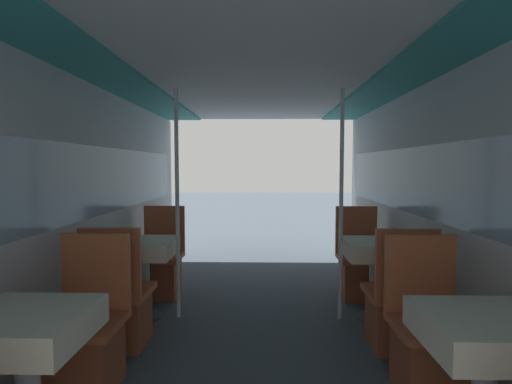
# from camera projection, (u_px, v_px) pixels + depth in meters

# --- Properties ---
(wall_left) EXTENTS (0.05, 6.52, 2.13)m
(wall_left) POSITION_uv_depth(u_px,v_px,m) (70.00, 209.00, 3.09)
(wall_left) COLOR silver
(wall_left) RESTS_ON ground_plane
(wall_right) EXTENTS (0.05, 6.52, 2.13)m
(wall_right) POSITION_uv_depth(u_px,v_px,m) (449.00, 210.00, 3.03)
(wall_right) COLOR silver
(wall_right) RESTS_ON ground_plane
(ceiling_panel) EXTENTS (2.91, 6.52, 0.07)m
(ceiling_panel) POSITION_uv_depth(u_px,v_px,m) (258.00, 66.00, 2.99)
(ceiling_panel) COLOR silver
(ceiling_panel) RESTS_ON wall_left
(dining_table_left_0) EXTENTS (0.58, 0.58, 0.74)m
(dining_table_left_0) POSITION_uv_depth(u_px,v_px,m) (26.00, 338.00, 1.90)
(dining_table_left_0) COLOR #4C4C51
(dining_table_left_0) RESTS_ON ground_plane
(chair_left_far_0) EXTENTS (0.46, 0.46, 0.98)m
(chair_left_far_0) POSITION_uv_depth(u_px,v_px,m) (86.00, 344.00, 2.54)
(chair_left_far_0) COLOR brown
(chair_left_far_0) RESTS_ON ground_plane
(dining_table_left_1) EXTENTS (0.58, 0.58, 0.74)m
(dining_table_left_1) POSITION_uv_depth(u_px,v_px,m) (143.00, 253.00, 3.75)
(dining_table_left_1) COLOR #4C4C51
(dining_table_left_1) RESTS_ON ground_plane
(chair_left_near_1) EXTENTS (0.46, 0.46, 0.98)m
(chair_left_near_1) POSITION_uv_depth(u_px,v_px,m) (120.00, 310.00, 3.15)
(chair_left_near_1) COLOR brown
(chair_left_near_1) RESTS_ON ground_plane
(chair_left_far_1) EXTENTS (0.46, 0.46, 0.98)m
(chair_left_far_1) POSITION_uv_depth(u_px,v_px,m) (161.00, 269.00, 4.39)
(chair_left_far_1) COLOR brown
(chair_left_far_1) RESTS_ON ground_plane
(support_pole_left_1) EXTENTS (0.04, 0.04, 2.13)m
(support_pole_left_1) POSITION_uv_depth(u_px,v_px,m) (177.00, 205.00, 3.71)
(support_pole_left_1) COLOR silver
(support_pole_left_1) RESTS_ON ground_plane
(dining_table_right_0) EXTENTS (0.58, 0.58, 0.74)m
(dining_table_right_0) POSITION_uv_depth(u_px,v_px,m) (486.00, 342.00, 1.86)
(dining_table_right_0) COLOR #4C4C51
(dining_table_right_0) RESTS_ON ground_plane
(chair_right_far_0) EXTENTS (0.46, 0.46, 0.98)m
(chair_right_far_0) POSITION_uv_depth(u_px,v_px,m) (429.00, 348.00, 2.50)
(chair_right_far_0) COLOR brown
(chair_right_far_0) RESTS_ON ground_plane
(dining_table_right_1) EXTENTS (0.58, 0.58, 0.74)m
(dining_table_right_1) POSITION_uv_depth(u_px,v_px,m) (376.00, 254.00, 3.70)
(dining_table_right_1) COLOR #4C4C51
(dining_table_right_1) RESTS_ON ground_plane
(chair_right_near_1) EXTENTS (0.46, 0.46, 0.98)m
(chair_right_near_1) POSITION_uv_depth(u_px,v_px,m) (397.00, 312.00, 3.10)
(chair_right_near_1) COLOR brown
(chair_right_near_1) RESTS_ON ground_plane
(chair_right_far_1) EXTENTS (0.46, 0.46, 0.98)m
(chair_right_far_1) POSITION_uv_depth(u_px,v_px,m) (359.00, 270.00, 4.34)
(chair_right_far_1) COLOR brown
(chair_right_far_1) RESTS_ON ground_plane
(support_pole_right_1) EXTENTS (0.04, 0.04, 2.13)m
(support_pole_right_1) POSITION_uv_depth(u_px,v_px,m) (341.00, 205.00, 3.68)
(support_pole_right_1) COLOR silver
(support_pole_right_1) RESTS_ON ground_plane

